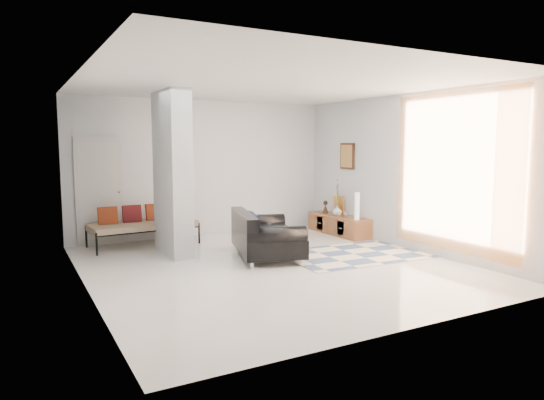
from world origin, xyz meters
TOP-DOWN VIEW (x-y plane):
  - floor at (0.00, 0.00)m, footprint 6.00×6.00m
  - ceiling at (0.00, 0.00)m, footprint 6.00×6.00m
  - wall_back at (0.00, 3.00)m, footprint 6.00×0.00m
  - wall_front at (0.00, -3.00)m, footprint 6.00×0.00m
  - wall_left at (-2.75, 0.00)m, footprint 0.00×6.00m
  - wall_right at (2.75, 0.00)m, footprint 0.00×6.00m
  - partition_column at (-1.10, 1.60)m, footprint 0.35×1.20m
  - hallway_door at (-2.10, 2.96)m, footprint 0.85×0.06m
  - curtain at (2.67, -1.15)m, footprint 0.00×2.55m
  - wall_art at (2.72, 1.70)m, footprint 0.04×0.45m
  - media_console at (2.52, 1.70)m, footprint 0.45×1.67m
  - loveseat at (0.16, 0.63)m, footprint 1.39×1.87m
  - daybed at (-1.43, 2.52)m, footprint 1.99×0.97m
  - area_rug at (1.60, -0.00)m, footprint 2.52×1.74m
  - cylinder_lamp at (2.50, 1.06)m, footprint 0.10×0.10m
  - bronze_figurine at (2.47, 2.12)m, footprint 0.15×0.15m
  - vase at (2.47, 1.68)m, footprint 0.22×0.22m

SIDE VIEW (x-z plane):
  - floor at x=0.00m, z-range 0.00..0.00m
  - area_rug at x=1.60m, z-range 0.00..0.01m
  - media_console at x=2.52m, z-range -0.19..0.61m
  - loveseat at x=0.16m, z-range -0.03..0.73m
  - daybed at x=-1.43m, z-range 0.03..0.79m
  - vase at x=2.47m, z-range 0.40..0.61m
  - bronze_figurine at x=2.47m, z-range 0.40..0.67m
  - cylinder_lamp at x=2.50m, z-range 0.40..0.94m
  - hallway_door at x=-2.10m, z-range 0.00..2.04m
  - partition_column at x=-1.10m, z-range 0.00..2.80m
  - wall_back at x=0.00m, z-range -1.60..4.40m
  - wall_front at x=0.00m, z-range -1.60..4.40m
  - wall_left at x=-2.75m, z-range -1.60..4.40m
  - wall_right at x=2.75m, z-range -1.60..4.40m
  - curtain at x=2.67m, z-range 0.17..2.72m
  - wall_art at x=2.72m, z-range 1.38..1.92m
  - ceiling at x=0.00m, z-range 2.80..2.80m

